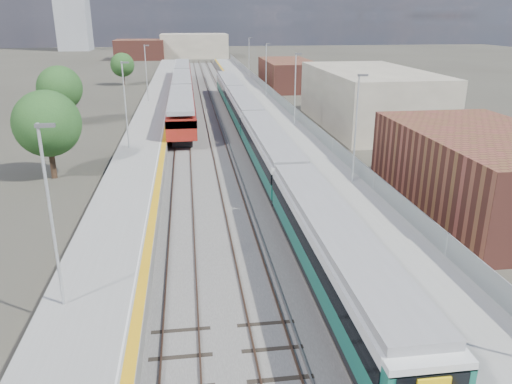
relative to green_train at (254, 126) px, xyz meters
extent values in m
plane|color=#47443A|center=(-1.50, 13.11, -2.07)|extent=(320.00, 320.00, 0.00)
cube|color=#565451|center=(-3.75, 15.61, -2.04)|extent=(10.50, 155.00, 0.06)
cube|color=#4C3323|center=(-0.72, 18.11, -1.96)|extent=(0.07, 160.00, 0.14)
cube|color=#4C3323|center=(0.72, 18.11, -1.96)|extent=(0.07, 160.00, 0.14)
cube|color=#4C3323|center=(-4.22, 18.11, -1.96)|extent=(0.07, 160.00, 0.14)
cube|color=#4C3323|center=(-2.78, 18.11, -1.96)|extent=(0.07, 160.00, 0.14)
cube|color=#4C3323|center=(-7.72, 18.11, -1.96)|extent=(0.07, 160.00, 0.14)
cube|color=#4C3323|center=(-6.28, 18.11, -1.96)|extent=(0.07, 160.00, 0.14)
cube|color=gray|center=(-1.05, 18.11, -1.97)|extent=(0.08, 160.00, 0.10)
cube|color=gray|center=(-2.45, 18.11, -1.97)|extent=(0.08, 160.00, 0.10)
cube|color=slate|center=(3.75, 15.61, -1.57)|extent=(4.70, 155.00, 1.00)
cube|color=gray|center=(3.75, 15.61, -1.06)|extent=(4.70, 155.00, 0.03)
cube|color=#CF9512|center=(1.65, 15.61, -1.04)|extent=(0.40, 155.00, 0.01)
cube|color=gray|center=(5.95, 15.61, -0.47)|extent=(0.06, 155.00, 1.20)
cylinder|color=#9EA0A3|center=(5.10, -14.89, 2.70)|extent=(0.12, 0.12, 7.50)
cube|color=#4C4C4F|center=(5.35, -14.89, 6.35)|extent=(0.70, 0.18, 0.14)
cylinder|color=#9EA0A3|center=(5.10, 5.11, 2.70)|extent=(0.12, 0.12, 7.50)
cube|color=#4C4C4F|center=(5.35, 5.11, 6.35)|extent=(0.70, 0.18, 0.14)
cylinder|color=#9EA0A3|center=(5.10, 25.11, 2.70)|extent=(0.12, 0.12, 7.50)
cube|color=#4C4C4F|center=(5.35, 25.11, 6.35)|extent=(0.70, 0.18, 0.14)
cylinder|color=#9EA0A3|center=(5.10, 45.11, 2.70)|extent=(0.12, 0.12, 7.50)
cube|color=#4C4C4F|center=(5.35, 45.11, 6.35)|extent=(0.70, 0.18, 0.14)
cube|color=slate|center=(-10.55, 15.61, -1.57)|extent=(4.30, 155.00, 1.00)
cube|color=gray|center=(-10.55, 15.61, -1.06)|extent=(4.30, 155.00, 0.03)
cube|color=#CF9512|center=(-8.65, 15.61, -1.04)|extent=(0.45, 155.00, 0.01)
cube|color=silver|center=(-9.00, 15.61, -1.04)|extent=(0.08, 155.00, 0.01)
cylinder|color=#9EA0A3|center=(-11.70, -28.89, 2.70)|extent=(0.12, 0.12, 7.50)
cube|color=#4C4C4F|center=(-11.45, -28.89, 6.35)|extent=(0.70, 0.18, 0.14)
cylinder|color=#9EA0A3|center=(-11.70, -2.89, 2.70)|extent=(0.12, 0.12, 7.50)
cube|color=#4C4C4F|center=(-11.45, -2.89, 6.35)|extent=(0.70, 0.18, 0.14)
cylinder|color=#9EA0A3|center=(-11.70, 23.11, 2.70)|extent=(0.12, 0.12, 7.50)
cube|color=#4C4C4F|center=(-11.45, 23.11, 6.35)|extent=(0.70, 0.18, 0.14)
cube|color=brown|center=(12.50, -18.89, 0.53)|extent=(9.00, 16.00, 5.20)
cube|color=gray|center=(14.50, 8.11, 1.13)|extent=(11.00, 22.00, 6.40)
cube|color=brown|center=(11.50, 41.11, 0.33)|extent=(8.00, 18.00, 4.80)
cube|color=gray|center=(-3.50, 113.11, 1.43)|extent=(20.00, 14.00, 7.00)
cube|color=brown|center=(-19.50, 108.11, 0.73)|extent=(14.00, 12.00, 5.60)
cube|color=black|center=(0.00, -27.60, -1.25)|extent=(2.52, 18.04, 0.43)
cube|color=#115852|center=(0.00, -27.60, -0.51)|extent=(2.61, 18.04, 1.05)
cube|color=black|center=(0.00, -27.60, 0.32)|extent=(2.66, 18.04, 0.72)
cube|color=silver|center=(0.00, -27.60, 0.89)|extent=(2.61, 18.04, 0.44)
cube|color=gray|center=(0.00, -27.60, 1.28)|extent=(2.31, 18.04, 0.37)
cube|color=black|center=(0.00, -9.07, -1.25)|extent=(2.52, 18.04, 0.43)
cube|color=#115852|center=(0.00, -9.07, -0.51)|extent=(2.61, 18.04, 1.05)
cube|color=black|center=(0.00, -9.07, 0.32)|extent=(2.66, 18.04, 0.72)
cube|color=silver|center=(0.00, -9.07, 0.89)|extent=(2.61, 18.04, 0.44)
cube|color=gray|center=(0.00, -9.07, 1.28)|extent=(2.31, 18.04, 0.37)
cube|color=black|center=(0.00, 9.47, -1.25)|extent=(2.52, 18.04, 0.43)
cube|color=#115852|center=(0.00, 9.47, -0.51)|extent=(2.61, 18.04, 1.05)
cube|color=black|center=(0.00, 9.47, 0.32)|extent=(2.66, 18.04, 0.72)
cube|color=silver|center=(0.00, 9.47, 0.89)|extent=(2.61, 18.04, 0.44)
cube|color=gray|center=(0.00, 9.47, 1.28)|extent=(2.31, 18.04, 0.37)
cube|color=black|center=(0.00, 28.00, -1.25)|extent=(2.52, 18.04, 0.43)
cube|color=#115852|center=(0.00, 28.00, -0.51)|extent=(2.61, 18.04, 1.05)
cube|color=black|center=(0.00, 28.00, 0.32)|extent=(2.66, 18.04, 0.72)
cube|color=silver|center=(0.00, 28.00, 0.89)|extent=(2.61, 18.04, 0.44)
cube|color=gray|center=(0.00, 28.00, 1.28)|extent=(2.31, 18.04, 0.37)
cube|color=black|center=(-7.00, 8.25, -1.58)|extent=(1.97, 16.73, 0.68)
cube|color=maroon|center=(-7.00, 8.25, 0.06)|extent=(2.90, 19.68, 2.07)
cube|color=black|center=(-7.00, 8.25, 0.58)|extent=(2.96, 19.68, 0.73)
cube|color=gray|center=(-7.00, 8.25, 1.61)|extent=(2.59, 19.68, 0.41)
cube|color=black|center=(-7.00, 28.43, -1.58)|extent=(1.97, 16.73, 0.68)
cube|color=maroon|center=(-7.00, 28.43, 0.06)|extent=(2.90, 19.68, 2.07)
cube|color=black|center=(-7.00, 28.43, 0.58)|extent=(2.96, 19.68, 0.73)
cube|color=gray|center=(-7.00, 28.43, 1.61)|extent=(2.59, 19.68, 0.41)
cube|color=black|center=(-7.00, 48.62, -1.58)|extent=(1.97, 16.73, 0.68)
cube|color=maroon|center=(-7.00, 48.62, 0.06)|extent=(2.90, 19.68, 2.07)
cube|color=black|center=(-7.00, 48.62, 0.58)|extent=(2.96, 19.68, 0.73)
cube|color=gray|center=(-7.00, 48.62, 1.61)|extent=(2.59, 19.68, 0.41)
cylinder|color=#382619|center=(-17.05, -7.96, -0.85)|extent=(0.44, 0.44, 2.42)
sphere|color=#1E4018|center=(-17.05, -7.96, 2.31)|extent=(5.11, 5.11, 5.11)
cylinder|color=#382619|center=(-20.78, 12.87, -0.86)|extent=(0.44, 0.44, 2.40)
sphere|color=#1E4018|center=(-20.78, 12.87, 2.27)|extent=(5.07, 5.07, 5.07)
cylinder|color=#382619|center=(-17.86, 48.73, -1.04)|extent=(0.44, 0.44, 2.04)
sphere|color=#1E4018|center=(-17.86, 48.73, 1.62)|extent=(4.31, 4.31, 4.31)
cylinder|color=#382619|center=(21.02, 22.67, -1.06)|extent=(0.44, 0.44, 2.01)
sphere|color=#1E4018|center=(21.02, 22.67, 1.56)|extent=(4.24, 4.24, 4.24)
camera|label=1|loc=(-6.31, -47.49, 10.08)|focal=35.00mm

